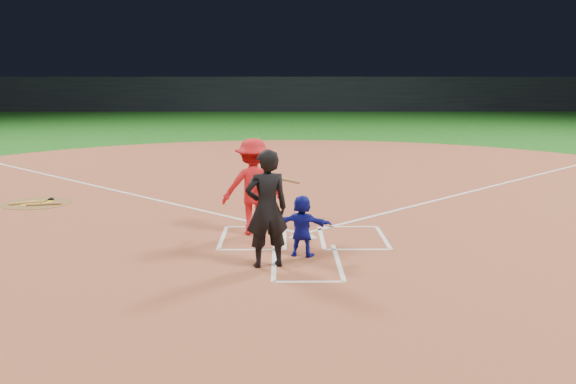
{
  "coord_description": "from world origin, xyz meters",
  "views": [
    {
      "loc": [
        -0.41,
        -12.32,
        3.14
      ],
      "look_at": [
        -0.3,
        -0.4,
        1.0
      ],
      "focal_mm": 40.0,
      "sensor_mm": 36.0,
      "label": 1
    }
  ],
  "objects_px": {
    "on_deck_circle": "(37,203)",
    "batter_at_plate": "(253,187)",
    "catcher": "(302,226)",
    "home_plate": "(303,237)",
    "umpire": "(267,209)"
  },
  "relations": [
    {
      "from": "on_deck_circle",
      "to": "batter_at_plate",
      "type": "xyz_separation_m",
      "value": [
        5.61,
        -3.22,
        0.96
      ]
    },
    {
      "from": "batter_at_plate",
      "to": "umpire",
      "type": "bearing_deg",
      "value": -81.98
    },
    {
      "from": "on_deck_circle",
      "to": "catcher",
      "type": "height_order",
      "value": "catcher"
    },
    {
      "from": "umpire",
      "to": "catcher",
      "type": "bearing_deg",
      "value": -149.53
    },
    {
      "from": "on_deck_circle",
      "to": "batter_at_plate",
      "type": "height_order",
      "value": "batter_at_plate"
    },
    {
      "from": "umpire",
      "to": "batter_at_plate",
      "type": "distance_m",
      "value": 2.31
    },
    {
      "from": "batter_at_plate",
      "to": "catcher",
      "type": "bearing_deg",
      "value": -60.64
    },
    {
      "from": "on_deck_circle",
      "to": "catcher",
      "type": "bearing_deg",
      "value": -36.69
    },
    {
      "from": "home_plate",
      "to": "umpire",
      "type": "height_order",
      "value": "umpire"
    },
    {
      "from": "home_plate",
      "to": "on_deck_circle",
      "type": "relative_size",
      "value": 0.35
    },
    {
      "from": "home_plate",
      "to": "catcher",
      "type": "bearing_deg",
      "value": 87.48
    },
    {
      "from": "catcher",
      "to": "umpire",
      "type": "height_order",
      "value": "umpire"
    },
    {
      "from": "home_plate",
      "to": "umpire",
      "type": "relative_size",
      "value": 0.3
    },
    {
      "from": "home_plate",
      "to": "catcher",
      "type": "distance_m",
      "value": 1.43
    },
    {
      "from": "on_deck_circle",
      "to": "batter_at_plate",
      "type": "relative_size",
      "value": 0.88
    }
  ]
}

